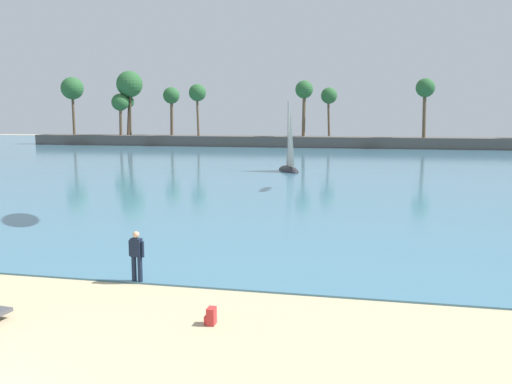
% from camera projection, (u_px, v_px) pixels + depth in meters
% --- Properties ---
extents(sea, '(220.00, 114.94, 0.06)m').
position_uv_depth(sea, '(325.00, 155.00, 72.19)').
color(sea, teal).
rests_on(sea, ground).
extents(palm_headland, '(107.58, 7.06, 13.35)m').
position_uv_depth(palm_headland, '(347.00, 123.00, 88.12)').
color(palm_headland, '#514C47').
rests_on(palm_headland, ground).
extents(person_at_waterline, '(0.54, 0.25, 1.67)m').
position_uv_depth(person_at_waterline, '(137.00, 255.00, 16.76)').
color(person_at_waterline, '#141E33').
rests_on(person_at_waterline, ground).
extents(backpack_near_kite, '(0.27, 0.30, 0.44)m').
position_uv_depth(backpack_near_kite, '(211.00, 316.00, 13.50)').
color(backpack_near_kite, red).
rests_on(backpack_near_kite, ground).
extents(sailboat_near_shore, '(3.26, 5.00, 7.00)m').
position_uv_depth(sailboat_near_shore, '(289.00, 164.00, 50.46)').
color(sailboat_near_shore, black).
rests_on(sailboat_near_shore, sea).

